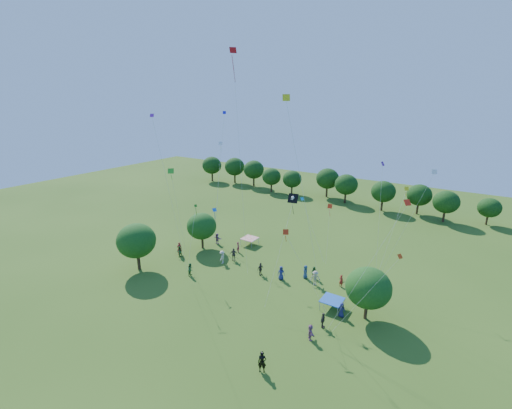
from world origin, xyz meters
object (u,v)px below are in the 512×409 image
object	(u,v)px
near_tree_north	(202,226)
tent_blue	(332,300)
pirate_kite	(292,200)
man_in_black	(262,362)
near_tree_east	(368,288)
tent_red_stripe	(250,238)
near_tree_west	(136,241)
red_high_kite	(236,93)

from	to	relation	value
near_tree_north	tent_blue	world-z (taller)	near_tree_north
pirate_kite	man_in_black	bearing A→B (deg)	-71.76
near_tree_east	tent_red_stripe	distance (m)	22.41
man_in_black	pirate_kite	xyz separation A→B (m)	(-4.34, 13.16, 9.91)
near_tree_east	tent_blue	distance (m)	4.37
tent_red_stripe	pirate_kite	distance (m)	16.59
near_tree_north	tent_red_stripe	xyz separation A→B (m)	(5.32, 4.88, -2.48)
near_tree_west	near_tree_east	size ratio (longest dim) A/B	1.13
tent_red_stripe	red_high_kite	size ratio (longest dim) A/B	0.08
red_high_kite	tent_red_stripe	bearing A→B (deg)	111.73
near_tree_east	man_in_black	world-z (taller)	near_tree_east
near_tree_west	man_in_black	bearing A→B (deg)	-15.01
red_high_kite	pirate_kite	bearing A→B (deg)	-7.18
near_tree_west	tent_blue	size ratio (longest dim) A/B	2.89
near_tree_north	pirate_kite	size ratio (longest dim) A/B	0.54
man_in_black	pirate_kite	bearing A→B (deg)	80.40
near_tree_north	near_tree_east	world-z (taller)	near_tree_east
near_tree_west	red_high_kite	size ratio (longest dim) A/B	0.24
pirate_kite	tent_red_stripe	bearing A→B (deg)	145.13
tent_blue	red_high_kite	world-z (taller)	red_high_kite
near_tree_west	pirate_kite	xyz separation A→B (m)	(18.79, 6.96, 6.77)
near_tree_west	man_in_black	world-z (taller)	near_tree_west
tent_blue	red_high_kite	xyz separation A→B (m)	(-14.24, 2.53, 21.27)
tent_red_stripe	pirate_kite	bearing A→B (deg)	-34.87
near_tree_west	near_tree_east	world-z (taller)	near_tree_west
red_high_kite	near_tree_north	bearing A→B (deg)	167.88
man_in_black	pirate_kite	world-z (taller)	pirate_kite
tent_red_stripe	red_high_kite	world-z (taller)	red_high_kite
near_tree_east	near_tree_west	bearing A→B (deg)	-168.59
tent_blue	man_in_black	distance (m)	11.79
tent_blue	near_tree_east	bearing A→B (deg)	3.49
pirate_kite	near_tree_north	bearing A→B (deg)	170.40
man_in_black	red_high_kite	size ratio (longest dim) A/B	0.07
tent_red_stripe	pirate_kite	xyz separation A→B (m)	(10.96, -7.64, 9.84)
near_tree_west	tent_red_stripe	bearing A→B (deg)	61.79
near_tree_east	tent_blue	size ratio (longest dim) A/B	2.56
near_tree_west	tent_blue	bearing A→B (deg)	12.51
near_tree_north	tent_red_stripe	size ratio (longest dim) A/B	2.50
man_in_black	tent_blue	bearing A→B (deg)	54.53
tent_blue	pirate_kite	distance (m)	11.57
pirate_kite	red_high_kite	bearing A→B (deg)	172.82
near_tree_north	near_tree_east	bearing A→B (deg)	-8.88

